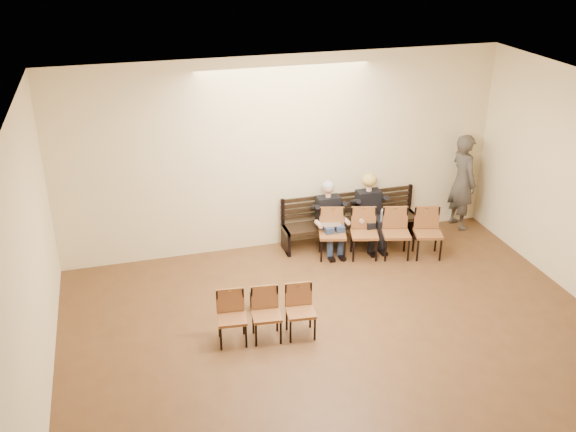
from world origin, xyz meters
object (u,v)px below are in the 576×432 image
Objects in this scene: bench at (351,232)px; bag at (263,301)px; passerby at (463,175)px; chair_row_front at (380,234)px; seated_man at (329,218)px; seated_woman at (370,212)px; chair_row_back at (267,316)px; water_bottle at (382,222)px; laptop at (331,225)px.

bench is 2.72m from bag.
chair_row_front is (-2.00, -0.75, -0.64)m from passerby.
seated_woman is at bearing 0.00° from seated_man.
chair_row_back reaches higher than bag.
water_bottle is at bearing 26.86° from bag.
passerby reaches higher than bag.
bag is (-1.64, -1.59, -0.50)m from seated_man.
seated_man is 0.58× the size of passerby.
seated_man is 5.38× the size of water_bottle.
seated_man is at bearing 79.22° from laptop.
bench is at bearing 14.24° from seated_man.
seated_woman reaches higher than bag.
bag is 0.85m from chair_row_back.
chair_row_back is (-2.25, -2.51, 0.16)m from bench.
bag is at bearing 86.50° from chair_row_back.
bag is (-1.61, -1.40, -0.44)m from laptop.
passerby is at bearing 5.64° from laptop.
chair_row_front is (2.42, 1.06, 0.32)m from bag.
passerby is at bearing 15.51° from water_bottle.
bench is 1.20× the size of chair_row_front.
chair_row_back is (-4.54, -2.61, -0.69)m from passerby.
passerby is (4.41, 1.81, 0.96)m from bag.
water_bottle is at bearing 100.32° from passerby.
bag is at bearing -141.74° from chair_row_front.
laptop is 0.96× the size of bag.
laptop is 2.18m from bag.
chair_row_back is (-2.55, -2.39, -0.25)m from seated_woman.
seated_man is at bearing 59.24° from chair_row_back.
bench is 0.69m from water_bottle.
chair_row_front is at bearing -118.19° from water_bottle.
seated_man is 0.96m from chair_row_front.
passerby is (1.99, 0.22, 0.45)m from seated_woman.
seated_man is 0.78m from seated_woman.
seated_woman is 3.71× the size of bag.
chair_row_back is at bearing -129.27° from chair_row_front.
seated_man is 3.80× the size of laptop.
chair_row_front reaches higher than bench.
seated_man is 2.34m from bag.
seated_man is 0.20m from laptop.
bag is 4.86m from passerby.
chair_row_front is at bearing -90.77° from seated_woman.
seated_woman is at bearing 111.17° from water_bottle.
seated_man reaches higher than chair_row_front.
seated_woman is 3.85× the size of laptop.
passerby reaches higher than bench.
seated_woman reaches higher than water_bottle.
laptop is at bearing 57.38° from chair_row_back.
chair_row_back is at bearing -136.95° from seated_woman.
laptop is 0.15× the size of passerby.
seated_woman is at bearing 33.20° from bag.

